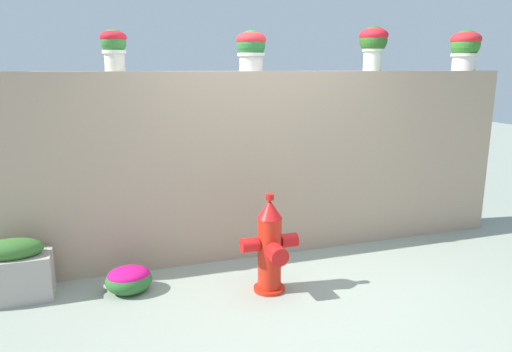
% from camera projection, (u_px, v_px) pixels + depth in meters
% --- Properties ---
extents(ground_plane, '(24.00, 24.00, 0.00)m').
position_uv_depth(ground_plane, '(300.00, 302.00, 3.91)').
color(ground_plane, gray).
extents(stone_wall, '(5.67, 0.34, 1.86)m').
position_uv_depth(stone_wall, '(254.00, 164.00, 4.82)').
color(stone_wall, tan).
rests_on(stone_wall, ground).
extents(potted_plant_1, '(0.23, 0.23, 0.37)m').
position_uv_depth(potted_plant_1, '(114.00, 46.00, 4.17)').
color(potted_plant_1, silver).
rests_on(potted_plant_1, stone_wall).
extents(potted_plant_2, '(0.29, 0.29, 0.38)m').
position_uv_depth(potted_plant_2, '(251.00, 47.00, 4.56)').
color(potted_plant_2, beige).
rests_on(potted_plant_2, stone_wall).
extents(potted_plant_3, '(0.30, 0.30, 0.45)m').
position_uv_depth(potted_plant_3, '(373.00, 43.00, 4.92)').
color(potted_plant_3, beige).
rests_on(potted_plant_3, stone_wall).
extents(potted_plant_4, '(0.33, 0.33, 0.45)m').
position_uv_depth(potted_plant_4, '(465.00, 47.00, 5.29)').
color(potted_plant_4, silver).
rests_on(potted_plant_4, stone_wall).
extents(fire_hydrant, '(0.50, 0.40, 0.87)m').
position_uv_depth(fire_hydrant, '(270.00, 248.00, 4.03)').
color(fire_hydrant, red).
rests_on(fire_hydrant, ground).
extents(flower_bush_left, '(0.40, 0.36, 0.23)m').
position_uv_depth(flower_bush_left, '(129.00, 279.00, 4.07)').
color(flower_bush_left, '#2E672D').
rests_on(flower_bush_left, ground).
extents(planter_box, '(0.59, 0.31, 0.53)m').
position_uv_depth(planter_box, '(14.00, 271.00, 3.90)').
color(planter_box, '#A99E95').
rests_on(planter_box, ground).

